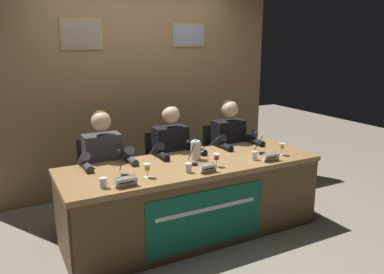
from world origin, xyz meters
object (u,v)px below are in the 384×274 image
(panelist_left, at_px, (105,164))
(nameplate_left, at_px, (126,182))
(water_cup_left, at_px, (103,183))
(microphone_center, at_px, (192,156))
(chair_right, at_px, (222,163))
(juice_glass_left, at_px, (147,168))
(chair_left, at_px, (101,184))
(microphone_left, at_px, (122,167))
(panelist_center, at_px, (174,154))
(nameplate_right, at_px, (271,157))
(water_cup_right, at_px, (254,156))
(chair_center, at_px, (167,173))
(juice_glass_right, at_px, (282,147))
(juice_glass_center, at_px, (216,158))
(conference_table, at_px, (197,189))
(nameplate_center, at_px, (208,168))
(microphone_right, at_px, (260,146))
(water_pitcher_central, at_px, (196,150))
(panelist_right, at_px, (232,145))
(water_cup_center, at_px, (188,168))

(panelist_left, height_order, nameplate_left, panelist_left)
(water_cup_left, bearing_deg, microphone_center, 13.36)
(chair_right, bearing_deg, juice_glass_left, -147.28)
(chair_left, height_order, microphone_left, microphone_left)
(water_cup_left, bearing_deg, panelist_center, 36.32)
(juice_glass_left, bearing_deg, nameplate_right, -5.62)
(panelist_center, bearing_deg, water_cup_right, -47.97)
(water_cup_left, distance_m, chair_right, 1.93)
(chair_center, bearing_deg, juice_glass_right, -41.95)
(water_cup_left, relative_size, microphone_center, 0.39)
(juice_glass_left, xyz_separation_m, juice_glass_center, (0.68, -0.02, 0.00))
(conference_table, xyz_separation_m, panelist_left, (-0.74, 0.52, 0.21))
(nameplate_left, bearing_deg, conference_table, 15.95)
(panelist_center, xyz_separation_m, nameplate_center, (-0.01, -0.75, 0.06))
(water_cup_left, bearing_deg, nameplate_right, -1.94)
(juice_glass_left, bearing_deg, microphone_right, 6.17)
(water_cup_right, xyz_separation_m, water_pitcher_central, (-0.50, 0.27, 0.06))
(juice_glass_left, distance_m, microphone_left, 0.23)
(chair_left, xyz_separation_m, microphone_center, (0.71, -0.67, 0.37))
(panelist_left, distance_m, water_cup_right, 1.46)
(nameplate_center, height_order, juice_glass_right, juice_glass_right)
(panelist_right, xyz_separation_m, juice_glass_right, (0.19, -0.63, 0.11))
(panelist_left, bearing_deg, panelist_right, 0.00)
(chair_left, xyz_separation_m, juice_glass_left, (0.20, -0.82, 0.39))
(conference_table, xyz_separation_m, juice_glass_right, (0.93, -0.11, 0.32))
(nameplate_center, xyz_separation_m, microphone_right, (0.78, 0.27, 0.03))
(nameplate_center, height_order, water_cup_right, water_cup_right)
(chair_left, relative_size, microphone_left, 4.15)
(water_cup_left, relative_size, microphone_left, 0.39)
(chair_left, bearing_deg, nameplate_left, -91.60)
(chair_center, xyz_separation_m, chair_right, (0.74, 0.00, 0.00))
(chair_left, distance_m, panelist_left, 0.34)
(water_cup_center, distance_m, water_pitcher_central, 0.39)
(conference_table, bearing_deg, panelist_right, 35.18)
(microphone_center, bearing_deg, microphone_left, -179.35)
(conference_table, relative_size, nameplate_center, 15.87)
(water_cup_left, bearing_deg, nameplate_center, -3.78)
(water_cup_left, relative_size, nameplate_center, 0.54)
(juice_glass_right, bearing_deg, panelist_center, 145.63)
(juice_glass_right, relative_size, microphone_right, 0.57)
(juice_glass_center, relative_size, microphone_right, 0.57)
(panelist_left, height_order, nameplate_right, panelist_left)
(water_cup_right, bearing_deg, chair_right, 78.89)
(chair_center, distance_m, nameplate_right, 1.22)
(chair_center, bearing_deg, panelist_left, -164.93)
(water_cup_left, relative_size, microphone_right, 0.39)
(chair_right, xyz_separation_m, nameplate_right, (-0.04, -0.94, 0.34))
(juice_glass_left, xyz_separation_m, water_cup_center, (0.37, -0.05, -0.05))
(nameplate_left, height_order, panelist_center, panelist_center)
(microphone_right, bearing_deg, juice_glass_center, -165.46)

